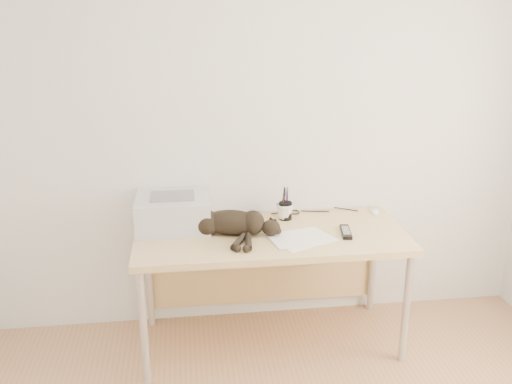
{
  "coord_description": "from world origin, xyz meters",
  "views": [
    {
      "loc": [
        -0.49,
        -1.67,
        2.06
      ],
      "look_at": [
        -0.1,
        1.34,
        1.02
      ],
      "focal_mm": 40.0,
      "sensor_mm": 36.0,
      "label": 1
    }
  ],
  "objects": [
    {
      "name": "mouse",
      "position": [
        0.72,
        1.64,
        0.76
      ],
      "size": [
        0.08,
        0.11,
        0.03
      ],
      "primitive_type": "ellipsoid",
      "rotation": [
        0.0,
        0.0,
        -0.26
      ],
      "color": "white",
      "rests_on": "desk"
    },
    {
      "name": "papers",
      "position": [
        0.16,
        1.28,
        0.74
      ],
      "size": [
        0.41,
        0.35,
        0.01
      ],
      "color": "white",
      "rests_on": "desk"
    },
    {
      "name": "remote_black",
      "position": [
        0.44,
        1.33,
        0.75
      ],
      "size": [
        0.08,
        0.2,
        0.02
      ],
      "primitive_type": "cube",
      "rotation": [
        0.0,
        0.0,
        -0.15
      ],
      "color": "black",
      "rests_on": "desk"
    },
    {
      "name": "printer",
      "position": [
        -0.57,
        1.56,
        0.84
      ],
      "size": [
        0.44,
        0.37,
        0.21
      ],
      "color": "#BCBCC1",
      "rests_on": "desk"
    },
    {
      "name": "cable_tangle",
      "position": [
        0.0,
        1.7,
        0.75
      ],
      "size": [
        1.36,
        0.07,
        0.01
      ],
      "primitive_type": null,
      "color": "black",
      "rests_on": "desk"
    },
    {
      "name": "cat",
      "position": [
        -0.25,
        1.4,
        0.81
      ],
      "size": [
        0.68,
        0.4,
        0.16
      ],
      "rotation": [
        0.0,
        0.0,
        -0.22
      ],
      "color": "black",
      "rests_on": "desk"
    },
    {
      "name": "remote_grey",
      "position": [
        -0.09,
        1.51,
        0.75
      ],
      "size": [
        0.11,
        0.2,
        0.02
      ],
      "primitive_type": "cube",
      "rotation": [
        0.0,
        0.0,
        0.28
      ],
      "color": "slate",
      "rests_on": "desk"
    },
    {
      "name": "desk",
      "position": [
        0.0,
        1.48,
        0.61
      ],
      "size": [
        1.6,
        0.7,
        0.74
      ],
      "color": "#DFBF82",
      "rests_on": "floor"
    },
    {
      "name": "mug",
      "position": [
        0.12,
        1.6,
        0.79
      ],
      "size": [
        0.15,
        0.15,
        0.1
      ],
      "primitive_type": "imported",
      "rotation": [
        0.0,
        0.0,
        1.1
      ],
      "color": "white",
      "rests_on": "desk"
    },
    {
      "name": "wall_back",
      "position": [
        0.0,
        1.75,
        1.3
      ],
      "size": [
        3.5,
        0.0,
        3.5
      ],
      "primitive_type": "plane",
      "rotation": [
        1.57,
        0.0,
        0.0
      ],
      "color": "silver",
      "rests_on": "floor"
    },
    {
      "name": "pen_cup",
      "position": [
        0.12,
        1.61,
        0.8
      ],
      "size": [
        0.08,
        0.08,
        0.21
      ],
      "color": "black",
      "rests_on": "desk"
    }
  ]
}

